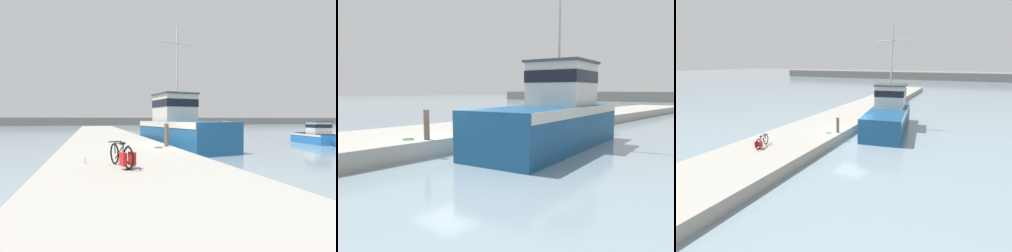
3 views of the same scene
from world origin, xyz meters
TOP-DOWN VIEW (x-y plane):
  - ground_plane at (0.00, 0.00)m, footprint 320.00×320.00m
  - dock_pier at (-3.46, 0.00)m, footprint 5.67×80.00m
  - fishing_boat_main at (1.61, 5.19)m, footprint 4.56×11.92m
  - mooring_post at (-0.96, -0.46)m, footprint 0.23×0.23m
  - hose_coil at (-1.52, -0.96)m, footprint 0.45×0.45m

SIDE VIEW (x-z plane):
  - ground_plane at x=0.00m, z-range 0.00..0.00m
  - dock_pier at x=-3.46m, z-range 0.00..0.71m
  - hose_coil at x=-1.52m, z-range 0.71..0.75m
  - mooring_post at x=-0.96m, z-range 0.71..1.94m
  - fishing_boat_main at x=1.61m, z-range -3.09..6.15m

